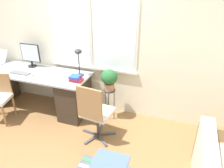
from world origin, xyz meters
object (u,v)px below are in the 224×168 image
Objects in this scene: plant_stand at (109,94)px; desk_lamp at (78,57)px; office_chair_swivel at (95,112)px; folding_stool at (110,164)px; potted_plant at (109,78)px; book_stack at (76,78)px; mouse at (32,75)px; keyboard at (20,73)px; monitor at (30,54)px.

desk_lamp is at bearing 176.98° from plant_stand.
folding_stool is at bearing 130.08° from office_chair_swivel.
book_stack is at bearing -159.78° from potted_plant.
mouse is 0.15× the size of folding_stool.
potted_plant is (0.01, 0.60, 0.28)m from office_chair_swivel.
book_stack reaches higher than mouse.
office_chair_swivel is at bearing -38.55° from book_stack.
desk_lamp reaches higher than keyboard.
monitor is 1.06m from desk_lamp.
office_chair_swivel is (1.33, -0.35, -0.25)m from mouse.
book_stack is (0.04, -0.22, -0.30)m from desk_lamp.
monitor reaches higher than office_chair_swivel.
plant_stand is at bearing -3.02° from desk_lamp.
plant_stand is (0.52, 0.19, -0.31)m from book_stack.
potted_plant is (0.00, -0.00, 0.31)m from plant_stand.
potted_plant is (0.52, 0.19, -0.00)m from book_stack.
potted_plant reaches higher than keyboard.
mouse is (0.27, -0.36, -0.23)m from monitor.
folding_stool is (0.49, -1.35, -0.12)m from plant_stand.
office_chair_swivel is at bearing -48.89° from desk_lamp.
office_chair_swivel reaches higher than folding_stool.
potted_plant reaches higher than book_stack.
monitor is 1.69m from plant_stand.
book_stack is at bearing 131.29° from folding_stool.
office_chair_swivel is 0.60m from plant_stand.
folding_stool is at bearing -69.96° from potted_plant.
office_chair_swivel reaches higher than keyboard.
mouse is 1.37m from potted_plant.
monitor is at bearing 175.87° from desk_lamp.
folding_stool is at bearing -48.71° from book_stack.
potted_plant reaches higher than plant_stand.
plant_stand is at bearing 90.00° from potted_plant.
monitor is 0.93× the size of desk_lamp.
plant_stand is at bearing -84.73° from office_chair_swivel.
desk_lamp is at bearing 19.96° from mouse.
book_stack is at bearing 2.33° from keyboard.
keyboard is 1.09m from book_stack.
plant_stand is at bearing 10.70° from mouse.
plant_stand is (1.61, -0.11, -0.51)m from monitor.
plant_stand is (1.61, 0.24, -0.27)m from keyboard.
desk_lamp is at bearing 127.38° from folding_stool.
plant_stand is at bearing 8.38° from keyboard.
desk_lamp reaches higher than monitor.
plant_stand is 1.41× the size of folding_stool.
book_stack is 0.37× the size of plant_stand.
potted_plant is 1.50m from folding_stool.
folding_stool is (1.06, -1.38, -0.73)m from desk_lamp.
book_stack reaches higher than keyboard.
keyboard reaches higher than folding_stool.
mouse is 0.06× the size of office_chair_swivel.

